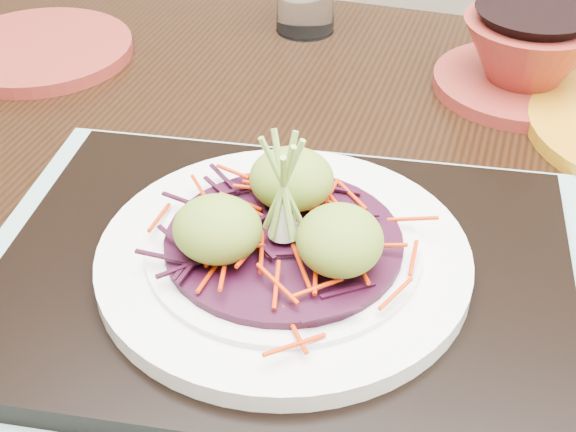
# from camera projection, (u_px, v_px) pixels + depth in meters

# --- Properties ---
(dining_table) EXTENTS (1.44, 1.08, 0.82)m
(dining_table) POSITION_uv_depth(u_px,v_px,m) (323.00, 338.00, 0.66)
(dining_table) COLOR black
(dining_table) RESTS_ON ground
(placemat) EXTENTS (0.45, 0.36, 0.00)m
(placemat) POSITION_uv_depth(u_px,v_px,m) (284.00, 287.00, 0.55)
(placemat) COLOR #89B0A9
(placemat) RESTS_ON dining_table
(serving_tray) EXTENTS (0.39, 0.30, 0.02)m
(serving_tray) POSITION_uv_depth(u_px,v_px,m) (284.00, 275.00, 0.54)
(serving_tray) COLOR black
(serving_tray) RESTS_ON placemat
(white_plate) EXTENTS (0.25, 0.25, 0.02)m
(white_plate) POSITION_uv_depth(u_px,v_px,m) (284.00, 256.00, 0.53)
(white_plate) COLOR white
(white_plate) RESTS_ON serving_tray
(cabbage_bed) EXTENTS (0.16, 0.16, 0.01)m
(cabbage_bed) POSITION_uv_depth(u_px,v_px,m) (284.00, 241.00, 0.52)
(cabbage_bed) COLOR black
(cabbage_bed) RESTS_ON white_plate
(carrot_julienne) EXTENTS (0.19, 0.19, 0.01)m
(carrot_julienne) POSITION_uv_depth(u_px,v_px,m) (284.00, 232.00, 0.52)
(carrot_julienne) COLOR red
(carrot_julienne) RESTS_ON cabbage_bed
(guacamole_scoops) EXTENTS (0.14, 0.12, 0.04)m
(guacamole_scoops) POSITION_uv_depth(u_px,v_px,m) (283.00, 215.00, 0.51)
(guacamole_scoops) COLOR olive
(guacamole_scoops) RESTS_ON cabbage_bed
(scallion_garnish) EXTENTS (0.06, 0.06, 0.09)m
(scallion_garnish) POSITION_uv_depth(u_px,v_px,m) (283.00, 190.00, 0.50)
(scallion_garnish) COLOR #82AC45
(scallion_garnish) RESTS_ON cabbage_bed
(terracotta_side_plate) EXTENTS (0.25, 0.25, 0.01)m
(terracotta_side_plate) POSITION_uv_depth(u_px,v_px,m) (40.00, 50.00, 0.83)
(terracotta_side_plate) COLOR maroon
(terracotta_side_plate) RESTS_ON dining_table
(terracotta_bowl_set) EXTENTS (0.19, 0.19, 0.07)m
(terracotta_bowl_set) POSITION_uv_depth(u_px,v_px,m) (526.00, 59.00, 0.76)
(terracotta_bowl_set) COLOR maroon
(terracotta_bowl_set) RESTS_ON dining_table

